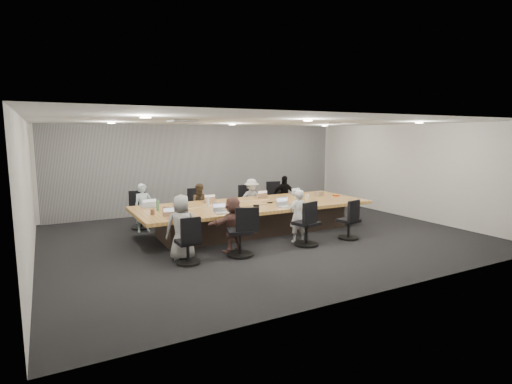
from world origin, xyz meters
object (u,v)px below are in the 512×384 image
laptop_3 (294,194)px  stapler (256,206)px  bottle_green_left (158,205)px  chair_0 (141,214)px  person_0 (143,208)px  laptop_0 (148,206)px  laptop_2 (261,197)px  conference_table (254,216)px  laptop_1 (208,201)px  person_6 (298,216)px  chair_6 (306,227)px  person_3 (284,196)px  person_5 (233,224)px  chair_5 (240,235)px  person_4 (182,227)px  bottle_clear (208,201)px  person_2 (252,199)px  person_1 (201,205)px  laptop_5 (223,213)px  bottle_green_right (298,196)px  laptop_4 (174,218)px  chair_1 (197,210)px  laptop_6 (285,207)px  snack_packet (336,195)px  chair_3 (278,201)px  chair_2 (246,205)px  canvas_bag (319,194)px  chair_4 (188,246)px  chair_7 (349,224)px

laptop_3 → stapler: (-1.92, -1.24, 0.02)m
bottle_green_left → chair_0: bearing=93.1°
person_0 → laptop_0: person_0 is taller
laptop_2 → conference_table: bearing=40.8°
laptop_1 → person_6: size_ratio=0.24×
person_0 → stapler: bearing=-37.0°
chair_6 → person_3: 3.33m
laptop_3 → person_5: person_5 is taller
chair_5 → laptop_1: chair_5 is taller
person_4 → bottle_clear: size_ratio=5.45×
person_2 → person_1: bearing=-170.6°
laptop_5 → bottle_green_right: (2.48, 0.65, 0.12)m
chair_5 → stapler: size_ratio=6.22×
conference_table → chair_5: 2.10m
laptop_3 → bottle_clear: 3.00m
laptop_4 → person_6: bearing=1.7°
chair_1 → laptop_6: size_ratio=2.14×
person_5 → snack_packet: bearing=-174.4°
conference_table → laptop_0: (-2.52, 0.80, 0.35)m
chair_3 → person_3: size_ratio=0.67×
laptop_3 → person_6: 2.52m
chair_2 → stapler: (-0.80, -2.14, 0.39)m
chair_0 → bottle_green_left: size_ratio=3.22×
person_6 → laptop_2: bearing=-95.7°
laptop_1 → canvas_bag: canvas_bag is taller
chair_2 → person_1: bearing=3.0°
person_4 → person_5: (1.12, 0.00, -0.06)m
laptop_0 → person_4: bearing=92.1°
person_0 → laptop_5: bearing=-58.6°
chair_4 → bottle_green_right: 3.95m
chair_0 → stapler: chair_0 is taller
laptop_1 → person_2: (1.58, 0.55, -0.15)m
chair_7 → laptop_4: 4.13m
laptop_0 → bottle_green_left: size_ratio=1.40×
person_5 → chair_7: bearing=159.7°
chair_2 → chair_4: bearing=39.3°
chair_7 → laptop_2: bearing=99.7°
chair_0 → person_4: (0.17, -3.05, 0.26)m
laptop_1 → person_4: 2.56m
person_0 → laptop_3: size_ratio=4.05×
chair_7 → laptop_1: laptop_1 is taller
chair_5 → person_4: bearing=-180.0°
chair_0 → chair_6: 4.50m
bottle_green_right → snack_packet: size_ratio=1.62×
chair_3 → laptop_1: bearing=32.4°
bottle_green_left → stapler: bottle_green_left is taller
chair_3 → person_5: 4.26m
chair_1 → laptop_6: 2.88m
chair_0 → laptop_0: size_ratio=2.30×
chair_3 → chair_4: (-4.09, -3.40, -0.05)m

